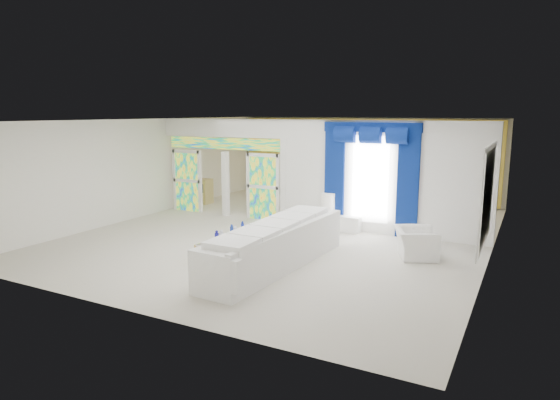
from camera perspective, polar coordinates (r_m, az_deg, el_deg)
The scene contains 22 objects.
floor at distance 13.23m, azimuth 1.27°, elevation -3.76°, with size 12.00×12.00×0.00m, color #B7AF9E.
dividing_wall at distance 13.10m, azimuth 11.73°, elevation 2.57°, with size 5.70×0.18×3.00m, color white.
dividing_header at distance 15.15m, azimuth -6.77°, elevation 8.39°, with size 4.30×0.18×0.55m, color white.
stained_panel_left at distance 16.14m, azimuth -10.82°, elevation 2.24°, with size 0.95×0.04×2.00m, color #994C3F.
stained_panel_right at distance 14.55m, azimuth -1.99°, elevation 1.55°, with size 0.95×0.04×2.00m, color #994C3F.
stained_transom at distance 15.17m, azimuth -6.73°, elevation 6.60°, with size 4.00×0.05×0.35m, color #994C3F.
window_pane at distance 13.08m, azimuth 10.55°, elevation 2.38°, with size 1.00×0.02×2.30m, color white.
blue_drape_left at distance 13.39m, azimuth 6.41°, elevation 2.46°, with size 0.55×0.10×2.80m, color #04164B.
blue_drape_right at distance 12.81m, azimuth 14.77°, elevation 1.82°, with size 0.55×0.10×2.80m, color #04164B.
blue_pelmet at distance 12.94m, azimuth 10.71°, elevation 8.39°, with size 2.60×0.12×0.25m, color #04164B.
wall_mirror at distance 10.65m, azimuth 23.23°, elevation 0.47°, with size 0.04×2.70×1.90m, color white.
gold_curtains at distance 18.39m, azimuth 9.53°, elevation 4.82°, with size 9.70×0.12×2.90m, color gold.
white_sofa at distance 10.21m, azimuth -0.50°, elevation -5.60°, with size 0.94×4.37×0.83m, color white.
coffee_table at distance 11.19m, azimuth -5.89°, elevation -5.40°, with size 0.59×1.77×0.39m, color gold.
console_table at distance 13.45m, azimuth 6.83°, elevation -2.66°, with size 1.28×0.40×0.43m, color white.
table_lamp at distance 13.45m, azimuth 5.68°, elevation -0.45°, with size 0.36×0.36×0.58m, color white.
armchair at distance 11.32m, azimuth 15.63°, elevation -4.87°, with size 1.00×0.87×0.65m, color white.
grand_piano at distance 16.62m, azimuth 1.45°, elevation 0.94°, with size 1.53×2.01×1.02m, color black.
piano_bench at distance 15.29m, azimuth -1.22°, elevation -1.20°, with size 0.99×0.38×0.33m, color black.
tv_console at distance 17.45m, azimuth -9.10°, elevation 1.02°, with size 0.60×0.54×0.87m, color tan.
chandelier at distance 16.92m, azimuth -0.56°, elevation 8.40°, with size 0.60×0.60×0.60m, color gold.
decanters at distance 11.13m, azimuth -5.99°, elevation -3.91°, with size 0.24×1.19×0.27m.
Camera 1 is at (5.70, -11.49, 3.22)m, focal length 31.19 mm.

